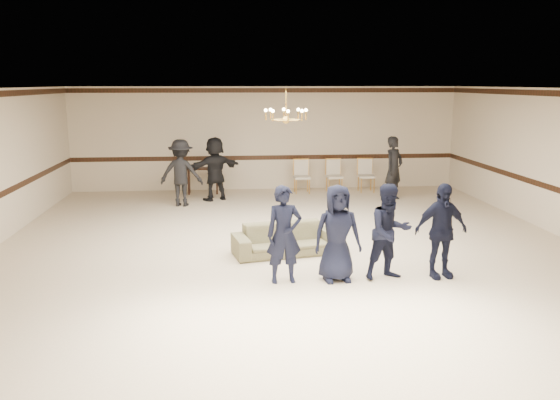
{
  "coord_description": "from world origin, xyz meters",
  "views": [
    {
      "loc": [
        -1.27,
        -11.1,
        3.31
      ],
      "look_at": [
        -0.26,
        -0.5,
        1.15
      ],
      "focal_mm": 37.23,
      "sensor_mm": 36.0,
      "label": 1
    }
  ],
  "objects_px": {
    "adult_mid": "(215,169)",
    "banquet_chair_mid": "(334,176)",
    "boy_b": "(337,233)",
    "settee": "(286,239)",
    "adult_right": "(394,168)",
    "console_table": "(203,181)",
    "chandelier": "(286,104)",
    "boy_d": "(441,231)",
    "adult_left": "(181,173)",
    "boy_a": "(284,235)",
    "banquet_chair_right": "(366,176)",
    "banquet_chair_left": "(302,177)",
    "boy_c": "(390,232)"
  },
  "relations": [
    {
      "from": "boy_a",
      "to": "settee",
      "type": "xyz_separation_m",
      "value": [
        0.2,
        1.62,
        -0.53
      ]
    },
    {
      "from": "adult_right",
      "to": "console_table",
      "type": "bearing_deg",
      "value": 127.17
    },
    {
      "from": "boy_b",
      "to": "adult_right",
      "type": "relative_size",
      "value": 0.91
    },
    {
      "from": "boy_a",
      "to": "adult_mid",
      "type": "distance_m",
      "value": 7.25
    },
    {
      "from": "banquet_chair_mid",
      "to": "chandelier",
      "type": "bearing_deg",
      "value": -115.95
    },
    {
      "from": "boy_c",
      "to": "banquet_chair_left",
      "type": "distance_m",
      "value": 7.99
    },
    {
      "from": "boy_b",
      "to": "banquet_chair_left",
      "type": "bearing_deg",
      "value": 81.8
    },
    {
      "from": "adult_mid",
      "to": "console_table",
      "type": "height_order",
      "value": "adult_mid"
    },
    {
      "from": "adult_right",
      "to": "console_table",
      "type": "xyz_separation_m",
      "value": [
        -5.48,
        1.43,
        -0.51
      ]
    },
    {
      "from": "boy_c",
      "to": "adult_mid",
      "type": "height_order",
      "value": "adult_mid"
    },
    {
      "from": "settee",
      "to": "banquet_chair_left",
      "type": "relative_size",
      "value": 2.05
    },
    {
      "from": "boy_b",
      "to": "console_table",
      "type": "height_order",
      "value": "boy_b"
    },
    {
      "from": "adult_mid",
      "to": "adult_right",
      "type": "height_order",
      "value": "same"
    },
    {
      "from": "banquet_chair_left",
      "to": "boy_d",
      "type": "bearing_deg",
      "value": -81.52
    },
    {
      "from": "boy_a",
      "to": "adult_right",
      "type": "xyz_separation_m",
      "value": [
        3.84,
        6.74,
        0.08
      ]
    },
    {
      "from": "banquet_chair_right",
      "to": "boy_c",
      "type": "bearing_deg",
      "value": -97.99
    },
    {
      "from": "boy_a",
      "to": "banquet_chair_right",
      "type": "bearing_deg",
      "value": 61.42
    },
    {
      "from": "boy_d",
      "to": "adult_mid",
      "type": "bearing_deg",
      "value": 110.27
    },
    {
      "from": "banquet_chair_right",
      "to": "console_table",
      "type": "bearing_deg",
      "value": -179.25
    },
    {
      "from": "adult_mid",
      "to": "boy_d",
      "type": "bearing_deg",
      "value": 90.85
    },
    {
      "from": "settee",
      "to": "adult_mid",
      "type": "relative_size",
      "value": 1.13
    },
    {
      "from": "boy_b",
      "to": "settee",
      "type": "bearing_deg",
      "value": 108.54
    },
    {
      "from": "boy_c",
      "to": "adult_left",
      "type": "bearing_deg",
      "value": 107.54
    },
    {
      "from": "banquet_chair_right",
      "to": "boy_d",
      "type": "bearing_deg",
      "value": -91.65
    },
    {
      "from": "adult_left",
      "to": "adult_right",
      "type": "relative_size",
      "value": 1.0
    },
    {
      "from": "adult_right",
      "to": "banquet_chair_right",
      "type": "xyz_separation_m",
      "value": [
        -0.48,
        1.23,
        -0.41
      ]
    },
    {
      "from": "boy_d",
      "to": "settee",
      "type": "distance_m",
      "value": 3.03
    },
    {
      "from": "adult_left",
      "to": "adult_mid",
      "type": "distance_m",
      "value": 1.14
    },
    {
      "from": "settee",
      "to": "boy_a",
      "type": "bearing_deg",
      "value": -108.37
    },
    {
      "from": "boy_a",
      "to": "banquet_chair_mid",
      "type": "height_order",
      "value": "boy_a"
    },
    {
      "from": "adult_mid",
      "to": "banquet_chair_right",
      "type": "bearing_deg",
      "value": 162.09
    },
    {
      "from": "boy_d",
      "to": "settee",
      "type": "xyz_separation_m",
      "value": [
        -2.5,
        1.62,
        -0.53
      ]
    },
    {
      "from": "settee",
      "to": "banquet_chair_right",
      "type": "relative_size",
      "value": 2.05
    },
    {
      "from": "boy_d",
      "to": "banquet_chair_right",
      "type": "relative_size",
      "value": 1.65
    },
    {
      "from": "adult_right",
      "to": "banquet_chair_left",
      "type": "distance_m",
      "value": 2.8
    },
    {
      "from": "boy_b",
      "to": "banquet_chair_left",
      "type": "height_order",
      "value": "boy_b"
    },
    {
      "from": "boy_a",
      "to": "adult_left",
      "type": "distance_m",
      "value": 6.8
    },
    {
      "from": "boy_b",
      "to": "adult_right",
      "type": "height_order",
      "value": "adult_right"
    },
    {
      "from": "chandelier",
      "to": "adult_mid",
      "type": "xyz_separation_m",
      "value": [
        -1.58,
        4.35,
        -1.97
      ]
    },
    {
      "from": "boy_b",
      "to": "settee",
      "type": "distance_m",
      "value": 1.84
    },
    {
      "from": "chandelier",
      "to": "banquet_chair_mid",
      "type": "bearing_deg",
      "value": 68.55
    },
    {
      "from": "boy_a",
      "to": "console_table",
      "type": "distance_m",
      "value": 8.35
    },
    {
      "from": "adult_right",
      "to": "banquet_chair_mid",
      "type": "height_order",
      "value": "adult_right"
    },
    {
      "from": "boy_d",
      "to": "banquet_chair_right",
      "type": "xyz_separation_m",
      "value": [
        0.66,
        7.98,
        -0.33
      ]
    },
    {
      "from": "boy_b",
      "to": "adult_left",
      "type": "xyz_separation_m",
      "value": [
        -3.06,
        6.44,
        0.08
      ]
    },
    {
      "from": "boy_d",
      "to": "adult_mid",
      "type": "xyz_separation_m",
      "value": [
        -3.96,
        7.14,
        0.08
      ]
    },
    {
      "from": "console_table",
      "to": "boy_d",
      "type": "bearing_deg",
      "value": -58.66
    },
    {
      "from": "boy_a",
      "to": "boy_d",
      "type": "xyz_separation_m",
      "value": [
        2.7,
        0.0,
        0.0
      ]
    },
    {
      "from": "boy_c",
      "to": "banquet_chair_left",
      "type": "bearing_deg",
      "value": 79.15
    },
    {
      "from": "adult_mid",
      "to": "banquet_chair_mid",
      "type": "height_order",
      "value": "adult_mid"
    }
  ]
}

